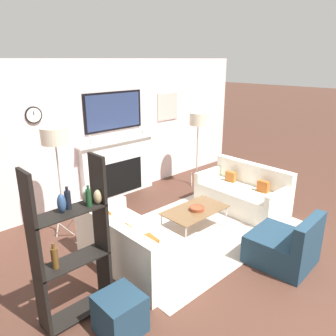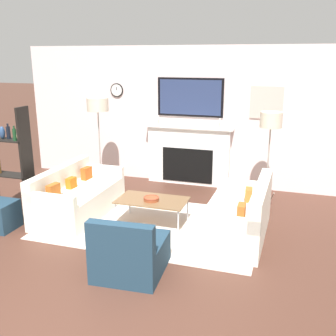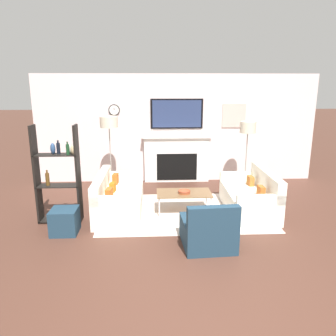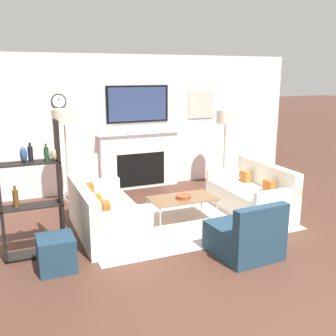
# 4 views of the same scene
# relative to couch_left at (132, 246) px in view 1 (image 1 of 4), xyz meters

# --- Properties ---
(fireplace_wall) EXTENTS (7.08, 0.28, 2.70)m
(fireplace_wall) POSITION_rel_couch_left_xyz_m (1.30, 2.22, 0.93)
(fireplace_wall) COLOR silver
(fireplace_wall) RESTS_ON ground_plane
(area_rug) EXTENTS (3.22, 2.10, 0.01)m
(area_rug) POSITION_rel_couch_left_xyz_m (1.30, 0.00, -0.28)
(area_rug) COLOR beige
(area_rug) RESTS_ON ground_plane
(couch_left) EXTENTS (0.85, 1.70, 0.77)m
(couch_left) POSITION_rel_couch_left_xyz_m (0.00, 0.00, 0.00)
(couch_left) COLOR white
(couch_left) RESTS_ON ground_plane
(couch_right) EXTENTS (0.88, 1.65, 0.81)m
(couch_right) POSITION_rel_couch_left_xyz_m (2.61, -0.00, -0.00)
(couch_right) COLOR white
(couch_right) RESTS_ON ground_plane
(armchair) EXTENTS (0.82, 0.86, 0.76)m
(armchair) POSITION_rel_couch_left_xyz_m (1.53, -1.41, -0.03)
(armchair) COLOR #1E374A
(armchair) RESTS_ON ground_plane
(coffee_table) EXTENTS (1.06, 0.61, 0.39)m
(coffee_table) POSITION_rel_couch_left_xyz_m (1.29, 0.02, 0.09)
(coffee_table) COLOR brown
(coffee_table) RESTS_ON ground_plane
(decorative_bowl) EXTENTS (0.24, 0.24, 0.06)m
(decorative_bowl) POSITION_rel_couch_left_xyz_m (1.29, -0.02, 0.14)
(decorative_bowl) COLOR brown
(decorative_bowl) RESTS_ON coffee_table
(floor_lamp_left) EXTENTS (0.40, 0.40, 1.76)m
(floor_lamp_left) POSITION_rel_couch_left_xyz_m (-0.29, 1.41, 1.31)
(floor_lamp_left) COLOR #9E998E
(floor_lamp_left) RESTS_ON ground_plane
(floor_lamp_right) EXTENTS (0.36, 0.36, 1.62)m
(floor_lamp_right) POSITION_rel_couch_left_xyz_m (2.89, 1.41, 1.17)
(floor_lamp_right) COLOR #9E998E
(floor_lamp_right) RESTS_ON ground_plane
(shelf_unit) EXTENTS (0.77, 0.28, 1.77)m
(shelf_unit) POSITION_rel_couch_left_xyz_m (-1.00, -0.32, 0.61)
(shelf_unit) COLOR black
(shelf_unit) RESTS_ON ground_plane
(ottoman) EXTENTS (0.44, 0.44, 0.43)m
(ottoman) POSITION_rel_couch_left_xyz_m (-0.81, -0.83, -0.07)
(ottoman) COLOR #1E374A
(ottoman) RESTS_ON ground_plane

